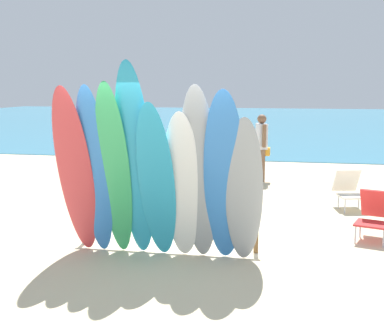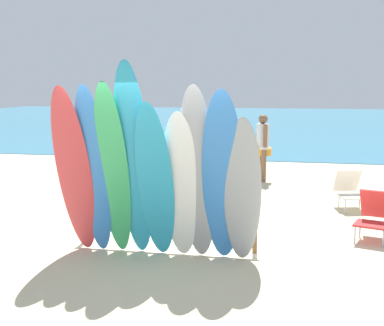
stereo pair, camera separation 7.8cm
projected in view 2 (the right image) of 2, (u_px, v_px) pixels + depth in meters
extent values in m
plane|color=beige|center=(249.00, 145.00, 21.31)|extent=(60.00, 60.00, 0.00)
cube|color=teal|center=(268.00, 120.00, 36.09)|extent=(60.00, 40.00, 0.02)
cylinder|color=brown|center=(84.00, 225.00, 7.97)|extent=(0.07, 0.07, 0.55)
cylinder|color=brown|center=(255.00, 235.00, 7.44)|extent=(0.07, 0.07, 0.55)
cylinder|color=brown|center=(167.00, 212.00, 7.67)|extent=(2.81, 0.06, 0.06)
ellipsoid|color=#D13D42|center=(74.00, 172.00, 7.20)|extent=(0.58, 0.79, 2.47)
ellipsoid|color=#337AD1|center=(94.00, 172.00, 7.16)|extent=(0.48, 0.69, 2.49)
ellipsoid|color=#38B266|center=(113.00, 171.00, 7.10)|extent=(0.47, 0.74, 2.53)
ellipsoid|color=#289EC6|center=(134.00, 162.00, 7.05)|extent=(0.52, 0.74, 2.81)
ellipsoid|color=#289EC6|center=(155.00, 182.00, 7.02)|extent=(0.58, 0.73, 2.26)
ellipsoid|color=white|center=(181.00, 186.00, 7.02)|extent=(0.55, 0.60, 2.13)
ellipsoid|color=#999EA3|center=(198.00, 175.00, 6.94)|extent=(0.56, 0.64, 2.49)
ellipsoid|color=#337AD1|center=(223.00, 178.00, 6.84)|extent=(0.59, 0.72, 2.43)
ellipsoid|color=#999EA3|center=(242.00, 191.00, 6.85)|extent=(0.55, 0.58, 2.07)
cylinder|color=brown|center=(131.00, 182.00, 10.84)|extent=(0.12, 0.12, 0.81)
cylinder|color=brown|center=(133.00, 185.00, 10.52)|extent=(0.12, 0.12, 0.81)
cube|color=black|center=(132.00, 168.00, 10.63)|extent=(0.43, 0.27, 0.19)
cube|color=silver|center=(131.00, 150.00, 10.57)|extent=(0.36, 0.47, 0.63)
sphere|color=brown|center=(131.00, 130.00, 10.50)|extent=(0.23, 0.23, 0.23)
cylinder|color=brown|center=(130.00, 147.00, 10.82)|extent=(0.10, 0.10, 0.56)
cylinder|color=brown|center=(133.00, 150.00, 10.31)|extent=(0.10, 0.10, 0.56)
cylinder|color=brown|center=(264.00, 166.00, 12.98)|extent=(0.13, 0.13, 0.84)
cylinder|color=brown|center=(261.00, 164.00, 13.32)|extent=(0.13, 0.13, 0.84)
cube|color=orange|center=(262.00, 151.00, 13.09)|extent=(0.45, 0.28, 0.20)
cube|color=silver|center=(263.00, 136.00, 13.03)|extent=(0.34, 0.48, 0.66)
sphere|color=brown|center=(263.00, 119.00, 12.97)|extent=(0.24, 0.24, 0.24)
cylinder|color=brown|center=(265.00, 136.00, 12.76)|extent=(0.10, 0.10, 0.58)
cylinder|color=brown|center=(260.00, 134.00, 13.30)|extent=(0.10, 0.10, 0.58)
cylinder|color=beige|center=(207.00, 172.00, 12.12)|extent=(0.13, 0.13, 0.83)
cylinder|color=beige|center=(211.00, 174.00, 11.79)|extent=(0.13, 0.13, 0.83)
cube|color=silver|center=(209.00, 158.00, 11.90)|extent=(0.44, 0.27, 0.20)
cube|color=#33A36B|center=(209.00, 142.00, 11.84)|extent=(0.39, 0.48, 0.65)
sphere|color=beige|center=(209.00, 123.00, 11.78)|extent=(0.23, 0.23, 0.23)
cylinder|color=beige|center=(206.00, 139.00, 12.10)|extent=(0.10, 0.10, 0.58)
cylinder|color=beige|center=(212.00, 142.00, 11.57)|extent=(0.10, 0.10, 0.58)
cylinder|color=#B7B7BC|center=(345.00, 207.00, 9.76)|extent=(0.02, 0.02, 0.28)
cylinder|color=#B7B7BC|center=(367.00, 206.00, 9.78)|extent=(0.02, 0.02, 0.28)
cylinder|color=#B7B7BC|center=(339.00, 202.00, 10.13)|extent=(0.02, 0.02, 0.28)
cylinder|color=#B7B7BC|center=(359.00, 202.00, 10.15)|extent=(0.02, 0.02, 0.28)
cube|color=silver|center=(353.00, 197.00, 9.93)|extent=(0.59, 0.56, 0.03)
cube|color=silver|center=(347.00, 181.00, 10.25)|extent=(0.56, 0.41, 0.49)
cylinder|color=#B7B7BC|center=(355.00, 235.00, 7.90)|extent=(0.02, 0.02, 0.28)
cylinder|color=#B7B7BC|center=(383.00, 239.00, 7.69)|extent=(0.02, 0.02, 0.28)
cylinder|color=#B7B7BC|center=(360.00, 229.00, 8.22)|extent=(0.02, 0.02, 0.28)
cube|color=red|center=(372.00, 224.00, 7.93)|extent=(0.62, 0.58, 0.03)
cube|color=red|center=(377.00, 204.00, 8.20)|extent=(0.57, 0.43, 0.50)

